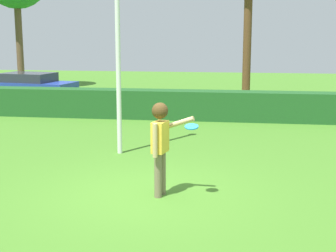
{
  "coord_description": "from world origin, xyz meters",
  "views": [
    {
      "loc": [
        1.7,
        -8.85,
        3.02
      ],
      "look_at": [
        0.23,
        0.97,
        1.15
      ],
      "focal_mm": 52.98,
      "sensor_mm": 36.0,
      "label": 1
    }
  ],
  "objects_px": {
    "lamppost": "(117,16)",
    "person": "(161,139)",
    "parked_car_blue": "(29,85)",
    "frisbee": "(192,127)"
  },
  "relations": [
    {
      "from": "frisbee",
      "to": "parked_car_blue",
      "type": "xyz_separation_m",
      "value": [
        -8.68,
        12.5,
        -0.67
      ]
    },
    {
      "from": "person",
      "to": "parked_car_blue",
      "type": "distance_m",
      "value": 14.8
    },
    {
      "from": "lamppost",
      "to": "parked_car_blue",
      "type": "height_order",
      "value": "lamppost"
    },
    {
      "from": "lamppost",
      "to": "person",
      "type": "bearing_deg",
      "value": -63.53
    },
    {
      "from": "person",
      "to": "parked_car_blue",
      "type": "relative_size",
      "value": 0.4
    },
    {
      "from": "person",
      "to": "lamppost",
      "type": "xyz_separation_m",
      "value": [
        -1.58,
        3.17,
        2.32
      ]
    },
    {
      "from": "person",
      "to": "lamppost",
      "type": "distance_m",
      "value": 4.23
    },
    {
      "from": "person",
      "to": "lamppost",
      "type": "height_order",
      "value": "lamppost"
    },
    {
      "from": "parked_car_blue",
      "to": "frisbee",
      "type": "bearing_deg",
      "value": -55.22
    },
    {
      "from": "frisbee",
      "to": "parked_car_blue",
      "type": "distance_m",
      "value": 15.23
    }
  ]
}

